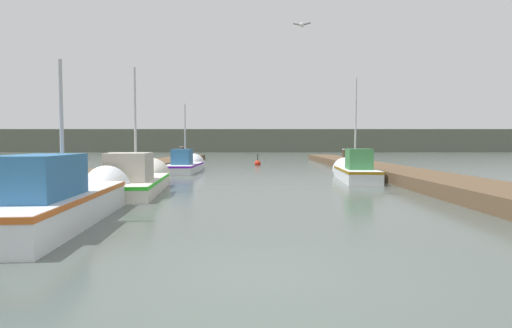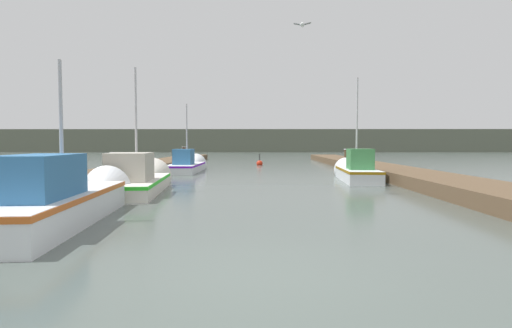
% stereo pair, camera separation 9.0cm
% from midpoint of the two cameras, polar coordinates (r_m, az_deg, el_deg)
% --- Properties ---
extents(ground_plane, '(200.00, 200.00, 0.00)m').
position_cam_midpoint_polar(ground_plane, '(5.07, 0.57, -16.03)').
color(ground_plane, '#47514C').
extents(dock_left, '(2.42, 40.00, 0.46)m').
position_cam_midpoint_polar(dock_left, '(21.82, -17.09, -0.84)').
color(dock_left, brown).
rests_on(dock_left, ground_plane).
extents(dock_right, '(2.42, 40.00, 0.46)m').
position_cam_midpoint_polar(dock_right, '(21.84, 17.58, -0.84)').
color(dock_right, brown).
rests_on(dock_right, ground_plane).
extents(distant_shore_ridge, '(120.00, 16.00, 4.05)m').
position_cam_midpoint_polar(distant_shore_ridge, '(77.62, 0.18, 3.32)').
color(distant_shore_ridge, '#565B4C').
rests_on(distant_shore_ridge, ground_plane).
extents(fishing_boat_0, '(1.91, 6.13, 3.74)m').
position_cam_midpoint_polar(fishing_boat_0, '(9.42, -25.68, -4.44)').
color(fishing_boat_0, silver).
rests_on(fishing_boat_0, ground_plane).
extents(fishing_boat_1, '(2.25, 6.03, 4.74)m').
position_cam_midpoint_polar(fishing_boat_1, '(14.43, -16.52, -2.11)').
color(fishing_boat_1, silver).
rests_on(fishing_boat_1, ground_plane).
extents(fishing_boat_2, '(1.65, 5.34, 4.86)m').
position_cam_midpoint_polar(fishing_boat_2, '(18.43, 13.82, -0.91)').
color(fishing_boat_2, silver).
rests_on(fishing_boat_2, ground_plane).
extents(fishing_boat_3, '(1.58, 5.79, 4.37)m').
position_cam_midpoint_polar(fishing_boat_3, '(23.62, -9.87, -0.14)').
color(fishing_boat_3, silver).
rests_on(fishing_boat_3, ground_plane).
extents(mooring_piling_0, '(0.36, 0.36, 1.29)m').
position_cam_midpoint_polar(mooring_piling_0, '(24.48, 12.66, 0.62)').
color(mooring_piling_0, '#473523').
rests_on(mooring_piling_0, ground_plane).
extents(mooring_piling_1, '(0.25, 0.25, 1.30)m').
position_cam_midpoint_polar(mooring_piling_1, '(15.99, -19.86, -0.72)').
color(mooring_piling_1, '#473523').
rests_on(mooring_piling_1, ground_plane).
extents(mooring_piling_2, '(0.32, 0.32, 1.23)m').
position_cam_midpoint_polar(mooring_piling_2, '(9.96, -32.42, -3.40)').
color(mooring_piling_2, '#473523').
rests_on(mooring_piling_2, ground_plane).
extents(mooring_piling_3, '(0.32, 0.32, 1.39)m').
position_cam_midpoint_polar(mooring_piling_3, '(28.29, -10.43, 1.06)').
color(mooring_piling_3, '#473523').
rests_on(mooring_piling_3, ground_plane).
extents(channel_buoy, '(0.46, 0.46, 0.96)m').
position_cam_midpoint_polar(channel_buoy, '(29.52, 0.31, 0.09)').
color(channel_buoy, red).
rests_on(channel_buoy, ground_plane).
extents(seagull_lead, '(0.56, 0.30, 0.12)m').
position_cam_midpoint_polar(seagull_lead, '(13.40, 6.54, 19.17)').
color(seagull_lead, white).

